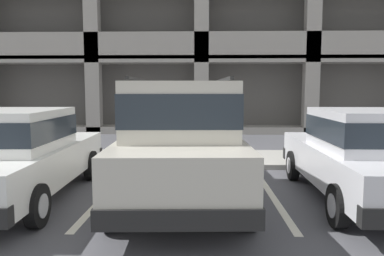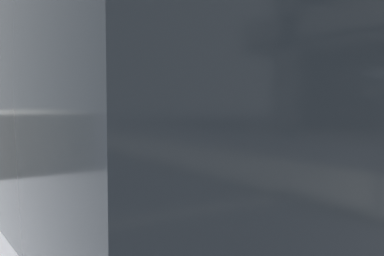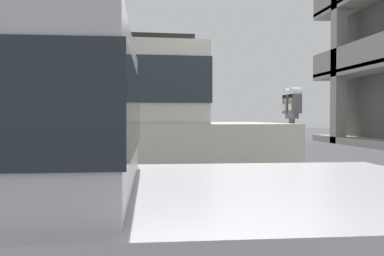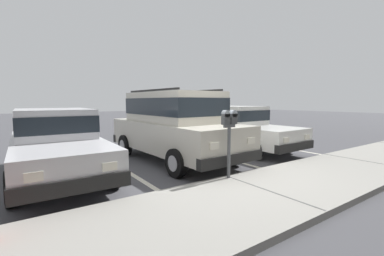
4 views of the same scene
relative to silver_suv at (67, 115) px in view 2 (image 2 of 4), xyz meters
name	(u,v)px [view 2 (image 2 of 4)]	position (x,y,z in m)	size (l,w,h in m)	color
ground_plane	(245,205)	(0.11, 2.16, -1.14)	(80.00, 80.00, 0.10)	#4C4C51
sidewalk	(314,184)	(0.11, 3.46, -1.03)	(40.00, 2.20, 0.12)	#9E9B93
silver_suv	(67,115)	(0.00, 0.00, 0.00)	(2.16, 4.85, 2.03)	beige
dark_hatchback	(335,210)	(3.04, -0.06, -0.27)	(1.90, 4.51, 1.54)	silver
parking_meter_near	(269,105)	(0.16, 2.51, 0.09)	(0.35, 0.12, 1.42)	#595B60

